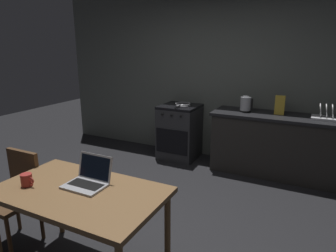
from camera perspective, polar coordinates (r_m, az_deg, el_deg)
name	(u,v)px	position (r m, az deg, el deg)	size (l,w,h in m)	color
ground_plane	(145,225)	(3.29, -4.50, -18.50)	(12.00, 12.00, 0.00)	black
back_wall	(236,73)	(4.81, 13.00, 9.91)	(6.40, 0.10, 2.81)	#5D625C
kitchen_counter	(289,146)	(4.53, 22.15, -3.65)	(2.16, 0.64, 0.88)	#282623
stove_oven	(180,132)	(4.92, 2.24, -1.07)	(0.60, 0.62, 0.88)	#2D2D30
dining_table	(80,199)	(2.46, -16.58, -13.25)	(1.32, 0.77, 0.75)	brown
chair	(17,192)	(3.17, -27.04, -11.19)	(0.40, 0.40, 0.88)	#4C331E
laptop	(88,180)	(2.47, -15.10, -9.93)	(0.32, 0.28, 0.22)	#99999E
electric_kettle	(246,104)	(4.47, 14.69, 4.08)	(0.18, 0.16, 0.23)	black
frying_pan	(183,104)	(4.76, 2.82, 4.16)	(0.25, 0.42, 0.05)	gray
coffee_mug	(27,180)	(2.62, -25.50, -9.32)	(0.13, 0.09, 0.10)	#9E2D28
cereal_box	(280,105)	(4.42, 20.67, 3.77)	(0.13, 0.05, 0.27)	gold
dish_rack	(326,116)	(4.40, 28.03, 1.75)	(0.34, 0.26, 0.21)	silver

